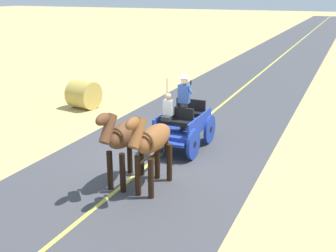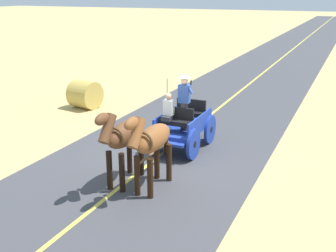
{
  "view_description": "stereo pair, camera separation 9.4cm",
  "coord_description": "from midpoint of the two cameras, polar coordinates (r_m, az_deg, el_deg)",
  "views": [
    {
      "loc": [
        -5.14,
        10.93,
        4.91
      ],
      "look_at": [
        -0.4,
        0.32,
        1.1
      ],
      "focal_mm": 44.31,
      "sensor_mm": 36.0,
      "label": 1
    },
    {
      "loc": [
        -5.22,
        10.89,
        4.91
      ],
      "look_at": [
        -0.4,
        0.32,
        1.1
      ],
      "focal_mm": 44.31,
      "sensor_mm": 36.0,
      "label": 2
    }
  ],
  "objects": [
    {
      "name": "road_centre_stripe",
      "position": [
        13.04,
        -1.23,
        -3.94
      ],
      "size": [
        0.12,
        160.0,
        0.0
      ],
      "primitive_type": "cube",
      "color": "#DBCC4C",
      "rests_on": "road_surface"
    },
    {
      "name": "horse_drawn_carriage",
      "position": [
        13.3,
        1.77,
        0.2
      ],
      "size": [
        1.42,
        4.5,
        2.5
      ],
      "color": "#1E3899",
      "rests_on": "ground"
    },
    {
      "name": "horse_near_side",
      "position": [
        10.36,
        -2.49,
        -2.12
      ],
      "size": [
        0.58,
        2.13,
        2.21
      ],
      "color": "brown",
      "rests_on": "ground"
    },
    {
      "name": "ground_plane",
      "position": [
        13.04,
        -1.23,
        -3.98
      ],
      "size": [
        200.0,
        200.0,
        0.0
      ],
      "primitive_type": "plane",
      "color": "tan"
    },
    {
      "name": "horse_off_side",
      "position": [
        10.73,
        -6.42,
        -1.49
      ],
      "size": [
        0.61,
        2.13,
        2.21
      ],
      "color": "brown",
      "rests_on": "ground"
    },
    {
      "name": "road_surface",
      "position": [
        13.04,
        -1.23,
        -3.96
      ],
      "size": [
        6.35,
        160.0,
        0.01
      ],
      "primitive_type": "cube",
      "color": "#424247",
      "rests_on": "ground"
    },
    {
      "name": "hay_bale",
      "position": [
        18.43,
        -11.67,
        4.25
      ],
      "size": [
        1.26,
        1.35,
        1.2
      ],
      "primitive_type": "cylinder",
      "rotation": [
        0.0,
        1.57,
        2.99
      ],
      "color": "gold",
      "rests_on": "ground"
    }
  ]
}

